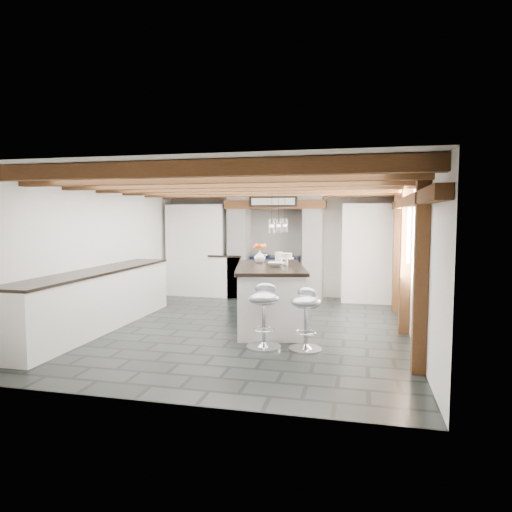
% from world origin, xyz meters
% --- Properties ---
extents(ground, '(6.00, 6.00, 0.00)m').
position_xyz_m(ground, '(0.00, 0.00, 0.00)').
color(ground, black).
rests_on(ground, ground).
extents(room_shell, '(6.00, 6.03, 6.00)m').
position_xyz_m(room_shell, '(-0.61, 1.42, 1.07)').
color(room_shell, silver).
rests_on(room_shell, ground).
extents(range_cooker, '(1.00, 0.63, 0.99)m').
position_xyz_m(range_cooker, '(0.00, 2.68, 0.47)').
color(range_cooker, black).
rests_on(range_cooker, ground).
extents(kitchen_island, '(1.44, 2.15, 1.30)m').
position_xyz_m(kitchen_island, '(0.38, 0.15, 0.50)').
color(kitchen_island, white).
rests_on(kitchen_island, ground).
extents(bar_stool_near, '(0.53, 0.53, 0.82)m').
position_xyz_m(bar_stool_near, '(1.10, -1.00, 0.51)').
color(bar_stool_near, silver).
rests_on(bar_stool_near, ground).
extents(bar_stool_far, '(0.47, 0.47, 0.87)m').
position_xyz_m(bar_stool_far, '(0.54, -1.03, 0.54)').
color(bar_stool_far, silver).
rests_on(bar_stool_far, ground).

